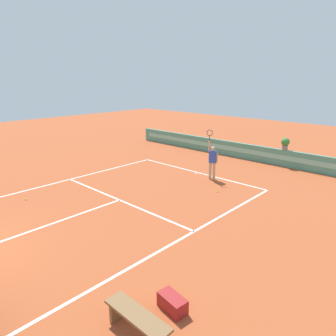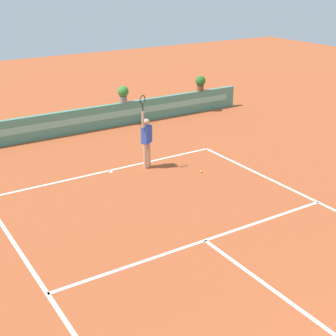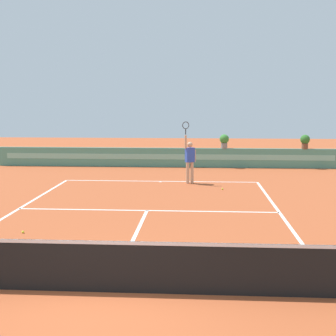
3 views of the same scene
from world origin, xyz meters
The scene contains 7 objects.
ground_plane centered at (0.00, 6.00, 0.00)m, with size 60.00×60.00×0.00m, color #A84C28.
court_lines centered at (0.00, 6.72, 0.00)m, with size 8.32×11.94×0.01m.
back_wall_barrier centered at (0.00, 16.39, 0.50)m, with size 18.00×0.21×1.00m.
tennis_player centered at (1.24, 11.47, 1.05)m, with size 0.57×0.36×2.58m.
tennis_ball_near_baseline centered at (2.54, 10.09, 0.03)m, with size 0.07×0.07×0.07m, color #CCE033.
potted_plant_far_right centered at (7.03, 16.39, 1.41)m, with size 0.48×0.48×0.72m.
potted_plant_right centered at (2.93, 16.39, 1.41)m, with size 0.48×0.48×0.72m.
Camera 2 is at (-6.55, -2.20, 6.32)m, focal length 52.45 mm.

